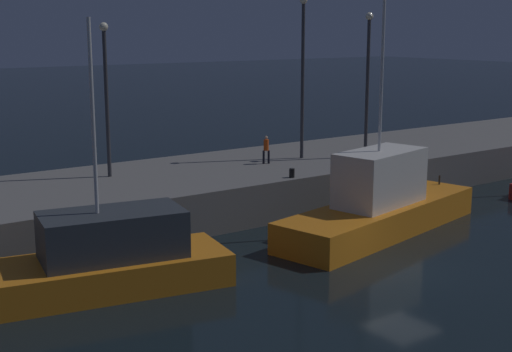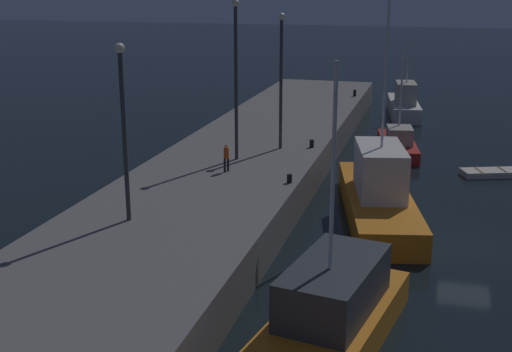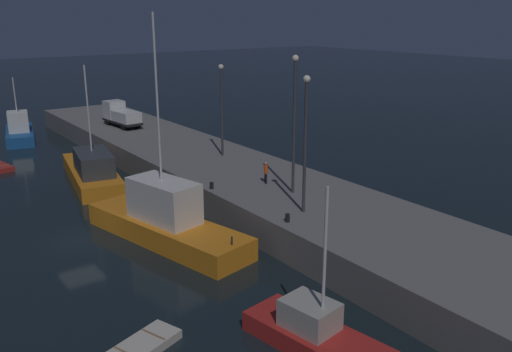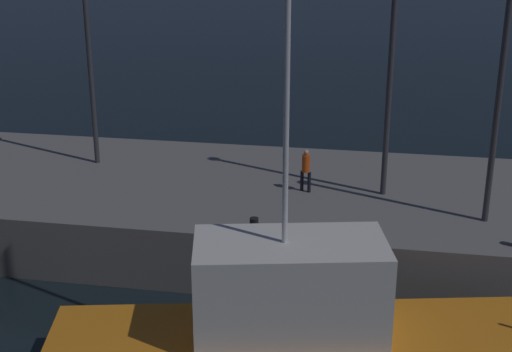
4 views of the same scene
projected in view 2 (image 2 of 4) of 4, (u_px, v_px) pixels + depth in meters
The scene contains 14 objects.
ground_plane at pixel (468, 248), 32.85m from camera, with size 320.00×320.00×0.00m, color black.
pier_quay at pixel (204, 203), 35.95m from camera, with size 78.03×9.57×2.15m.
fishing_trawler_red at pixel (379, 193), 36.63m from camera, with size 13.04×5.98×14.05m.
fishing_boat_blue at pixel (398, 144), 50.49m from camera, with size 8.25×3.67×7.46m.
fishing_boat_white at pixel (322, 327), 23.10m from camera, with size 12.44×5.53×10.05m.
fishing_trawler_green at pixel (404, 104), 64.07m from camera, with size 9.65×3.81×7.52m.
rowboat_white_mid at pixel (490, 173), 44.74m from camera, with size 2.67×3.95×0.45m.
lamp_post_west at pixel (123, 119), 29.08m from camera, with size 0.44×0.44×7.80m.
lamp_post_east at pixel (236, 69), 39.09m from camera, with size 0.44×0.44×9.28m.
lamp_post_central at pixel (281, 71), 41.82m from camera, with size 0.44×0.44×8.40m.
dockworker at pixel (226, 156), 37.70m from camera, with size 0.40×0.37×1.58m.
bollard_west at pixel (289, 178), 35.80m from camera, with size 0.28×0.28×0.46m, color black.
bollard_central at pixel (312, 144), 43.34m from camera, with size 0.28×0.28×0.50m, color black.
bollard_east at pixel (355, 93), 62.21m from camera, with size 0.28×0.28×0.59m, color black.
Camera 2 is at (-32.20, 1.83, 12.49)m, focal length 47.73 mm.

